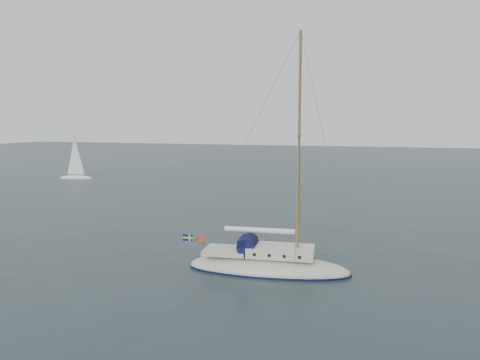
% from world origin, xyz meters
% --- Properties ---
extents(ground, '(300.00, 300.00, 0.00)m').
position_xyz_m(ground, '(0.00, 0.00, 0.00)').
color(ground, black).
rests_on(ground, ground).
extents(sailboat, '(9.80, 2.93, 13.95)m').
position_xyz_m(sailboat, '(-0.71, 0.28, 1.06)').
color(sailboat, beige).
rests_on(sailboat, ground).
extents(dinghy, '(2.54, 1.15, 0.36)m').
position_xyz_m(dinghy, '(-2.97, 0.80, 0.16)').
color(dinghy, '#4A4A4F').
rests_on(dinghy, ground).
extents(distant_yacht_a, '(5.36, 2.86, 7.10)m').
position_xyz_m(distant_yacht_a, '(-40.67, 34.47, 3.04)').
color(distant_yacht_a, white).
rests_on(distant_yacht_a, ground).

